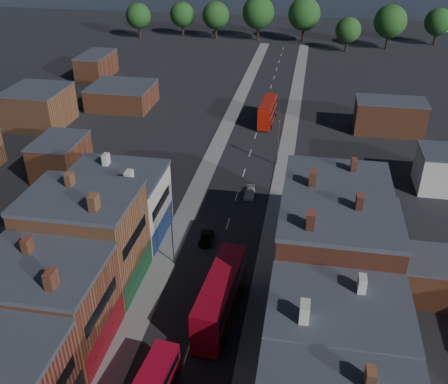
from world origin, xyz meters
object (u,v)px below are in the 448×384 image
at_px(car_3, 250,193).
at_px(ped_3, 260,382).
at_px(car_2, 206,238).
at_px(bus_2, 268,111).
at_px(bus_1, 221,296).

height_order(car_3, ped_3, ped_3).
bearing_deg(car_2, bus_2, 81.31).
height_order(bus_1, ped_3, bus_1).
bearing_deg(car_2, bus_1, -75.68).
distance_m(bus_1, car_2, 14.64).
distance_m(bus_2, ped_3, 66.82).
relative_size(bus_2, car_2, 2.85).
distance_m(bus_1, car_3, 26.90).
distance_m(car_2, ped_3, 24.52).
bearing_deg(car_3, car_2, -108.64).
bearing_deg(car_3, bus_1, -90.25).
xyz_separation_m(car_2, ped_3, (9.85, -22.44, 0.57)).
relative_size(bus_2, car_3, 2.90).
bearing_deg(car_3, bus_2, 89.84).
xyz_separation_m(car_3, ped_3, (5.71, -35.53, 0.56)).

